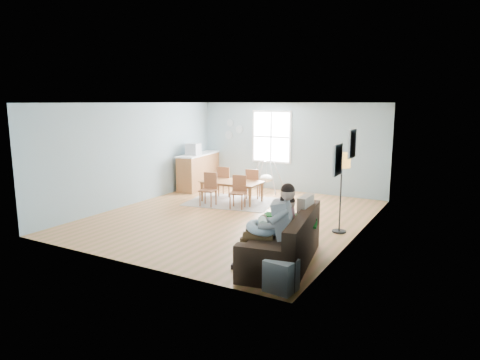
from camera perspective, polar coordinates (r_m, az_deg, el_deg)
The scene contains 22 objects.
room at distance 9.99m, azimuth -1.10°, elevation 8.66°, with size 8.40×9.40×3.90m.
window at distance 13.37m, azimuth 4.23°, elevation 5.76°, with size 1.32×0.08×1.62m.
pictures at distance 7.89m, azimuth 13.84°, elevation 3.74°, with size 0.05×1.34×0.74m.
wall_plates at distance 14.02m, azimuth -0.98°, elevation 6.73°, with size 0.67×0.02×0.66m.
sofa at distance 7.38m, azimuth 6.01°, elevation -8.70°, with size 1.32×2.34×0.89m.
green_throw at distance 8.01m, azimuth 6.66°, elevation -5.29°, with size 1.01×0.84×0.04m, color #125012.
beige_pillow at distance 7.74m, azimuth 8.73°, elevation -4.03°, with size 0.15×0.53×0.53m, color tan.
father at distance 6.98m, azimuth 4.38°, elevation -5.84°, with size 1.09×0.69×1.45m.
nursing_pillow at distance 7.05m, azimuth 3.04°, elevation -6.40°, with size 0.55×0.55×0.15m, color #A3B6CB.
infant at distance 7.06m, azimuth 3.07°, elevation -5.52°, with size 0.28×0.41×0.15m.
toddler at distance 7.46m, azimuth 5.84°, elevation -4.88°, with size 0.60×0.31×0.93m.
floor_lamp at distance 9.06m, azimuth 13.42°, elevation 1.69°, with size 0.34×0.34×1.69m.
storage_cube at distance 6.41m, azimuth 5.44°, elevation -12.51°, with size 0.46×0.42×0.47m.
rug at distance 11.82m, azimuth -1.14°, elevation -2.90°, with size 2.32×1.76×0.01m, color gray.
dining_table at distance 11.75m, azimuth -1.15°, elevation -1.57°, with size 1.64×0.91×0.58m, color brown.
chair_sw at distance 11.35m, azimuth -4.14°, elevation -0.97°, with size 0.45×0.45×0.87m.
chair_se at distance 11.05m, azimuth -0.22°, elevation -1.34°, with size 0.47×0.47×0.85m.
chair_nw at distance 12.38m, azimuth -2.03°, elevation 0.05°, with size 0.45×0.45×0.89m.
chair_ne at distance 12.11m, azimuth 1.70°, elevation -0.26°, with size 0.49×0.49×0.87m.
counter at distance 13.72m, azimuth -5.53°, elevation 1.27°, with size 0.83×2.03×1.11m.
monitor at distance 13.28m, azimuth -6.27°, elevation 4.12°, with size 0.41×0.39×0.36m.
baby_swing at distance 13.07m, azimuth 3.53°, elevation 0.28°, with size 1.05×1.07×0.97m.
Camera 1 is at (5.05, -8.61, 2.72)m, focal length 32.00 mm.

